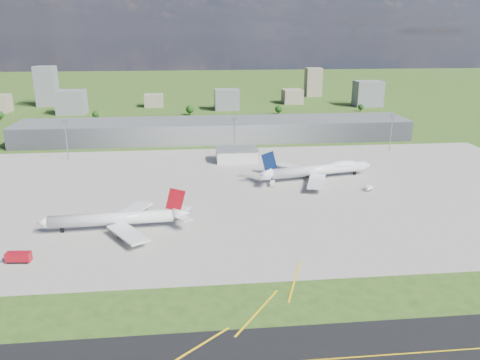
{
  "coord_description": "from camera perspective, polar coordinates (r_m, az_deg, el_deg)",
  "views": [
    {
      "loc": [
        -17.93,
        -193.19,
        80.95
      ],
      "look_at": [
        5.26,
        31.35,
        9.0
      ],
      "focal_mm": 35.0,
      "sensor_mm": 36.0,
      "label": 1
    }
  ],
  "objects": [
    {
      "name": "tree_far_w",
      "position": [
        503.42,
        -27.24,
        7.08
      ],
      "size": [
        7.2,
        7.2,
        8.8
      ],
      "color": "#382314",
      "rests_on": "ground"
    },
    {
      "name": "tug_yellow",
      "position": [
        195.81,
        -12.03,
        -6.85
      ],
      "size": [
        4.04,
        2.89,
        1.81
      ],
      "rotation": [
        0.0,
        0.0,
        0.24
      ],
      "color": "orange",
      "rests_on": "ground"
    },
    {
      "name": "tree_c",
      "position": [
        479.12,
        -6.14,
        8.56
      ],
      "size": [
        8.1,
        8.1,
        9.9
      ],
      "color": "#382314",
      "rests_on": "ground"
    },
    {
      "name": "ground",
      "position": [
        353.06,
        -2.84,
        4.4
      ],
      "size": [
        1400.0,
        1400.0,
        0.0
      ],
      "primitive_type": "plane",
      "color": "#2D4D18",
      "rests_on": "ground"
    },
    {
      "name": "mast_center",
      "position": [
        315.85,
        -0.71,
        6.13
      ],
      "size": [
        3.5,
        2.0,
        25.9
      ],
      "color": "gray",
      "rests_on": "ground"
    },
    {
      "name": "van_white_far",
      "position": [
        257.65,
        15.39,
        -1.01
      ],
      "size": [
        4.87,
        4.46,
        2.36
      ],
      "rotation": [
        0.0,
        0.0,
        0.67
      ],
      "color": "white",
      "rests_on": "ground"
    },
    {
      "name": "mast_west",
      "position": [
        325.14,
        -20.49,
        5.34
      ],
      "size": [
        3.5,
        2.0,
        25.9
      ],
      "color": "gray",
      "rests_on": "ground"
    },
    {
      "name": "mast_east",
      "position": [
        343.52,
        18.0,
        6.21
      ],
      "size": [
        3.5,
        2.0,
        25.9
      ],
      "color": "gray",
      "rests_on": "ground"
    },
    {
      "name": "bldg_cw",
      "position": [
        539.94,
        -10.46,
        9.52
      ],
      "size": [
        20.0,
        18.0,
        14.0
      ],
      "primitive_type": "cube",
      "color": "gray",
      "rests_on": "ground"
    },
    {
      "name": "bldg_w",
      "position": [
        512.73,
        -19.86,
        8.92
      ],
      "size": [
        28.0,
        22.0,
        24.0
      ],
      "primitive_type": "cube",
      "color": "slate",
      "rests_on": "ground"
    },
    {
      "name": "apron",
      "position": [
        248.4,
        0.88,
        -1.33
      ],
      "size": [
        360.0,
        190.0,
        0.08
      ],
      "primitive_type": "cube",
      "color": "gray",
      "rests_on": "ground"
    },
    {
      "name": "tree_e",
      "position": [
        482.31,
        4.73,
        8.62
      ],
      "size": [
        7.65,
        7.65,
        9.35
      ],
      "color": "#382314",
      "rests_on": "ground"
    },
    {
      "name": "bldg_ce",
      "position": [
        560.61,
        6.4,
        10.09
      ],
      "size": [
        22.0,
        24.0,
        16.0
      ],
      "primitive_type": "cube",
      "color": "gray",
      "rests_on": "ground"
    },
    {
      "name": "tree_w",
      "position": [
        473.5,
        -17.19,
        7.65
      ],
      "size": [
        6.75,
        6.75,
        8.25
      ],
      "color": "#382314",
      "rests_on": "ground"
    },
    {
      "name": "airliner_blue_quad",
      "position": [
        271.43,
        9.59,
        1.21
      ],
      "size": [
        70.48,
        54.53,
        18.53
      ],
      "rotation": [
        0.0,
        0.0,
        0.21
      ],
      "color": "silver",
      "rests_on": "ground"
    },
    {
      "name": "terminal",
      "position": [
        366.08,
        -2.99,
        6.08
      ],
      "size": [
        300.0,
        42.0,
        15.0
      ],
      "primitive_type": "cube",
      "color": "gray",
      "rests_on": "ground"
    },
    {
      "name": "tree_far_e",
      "position": [
        515.91,
        14.52,
        8.6
      ],
      "size": [
        6.3,
        6.3,
        7.7
      ],
      "color": "#382314",
      "rests_on": "ground"
    },
    {
      "name": "bldg_e",
      "position": [
        554.1,
        15.32,
        10.12
      ],
      "size": [
        30.0,
        22.0,
        28.0
      ],
      "primitive_type": "cube",
      "color": "slate",
      "rests_on": "ground"
    },
    {
      "name": "fire_truck",
      "position": [
        191.49,
        -25.37,
        -8.53
      ],
      "size": [
        9.02,
        4.04,
        3.86
      ],
      "rotation": [
        0.0,
        0.0,
        -0.08
      ],
      "color": "#9D0B17",
      "rests_on": "ground"
    },
    {
      "name": "ops_building",
      "position": [
        304.41,
        -0.44,
        3.04
      ],
      "size": [
        26.0,
        16.0,
        8.0
      ],
      "primitive_type": "cube",
      "color": "silver",
      "rests_on": "ground"
    },
    {
      "name": "bldg_c",
      "position": [
        509.44,
        -1.59,
        9.78
      ],
      "size": [
        26.0,
        20.0,
        22.0
      ],
      "primitive_type": "cube",
      "color": "slate",
      "rests_on": "ground"
    },
    {
      "name": "airliner_red_twin",
      "position": [
        206.32,
        -14.71,
        -4.64
      ],
      "size": [
        63.65,
        49.56,
        17.46
      ],
      "rotation": [
        0.0,
        0.0,
        3.19
      ],
      "color": "silver",
      "rests_on": "ground"
    },
    {
      "name": "van_white_near",
      "position": [
        256.29,
        3.98,
        -0.47
      ],
      "size": [
        3.33,
        5.45,
        2.58
      ],
      "rotation": [
        0.0,
        0.0,
        1.34
      ],
      "color": "silver",
      "rests_on": "ground"
    },
    {
      "name": "bldg_tall_e",
      "position": [
        626.69,
        8.92,
        11.71
      ],
      "size": [
        20.0,
        18.0,
        36.0
      ],
      "primitive_type": "cube",
      "color": "gray",
      "rests_on": "ground"
    },
    {
      "name": "bldg_tall_w",
      "position": [
        579.45,
        -22.5,
        10.53
      ],
      "size": [
        22.0,
        20.0,
        44.0
      ],
      "primitive_type": "cube",
      "color": "slate",
      "rests_on": "ground"
    }
  ]
}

